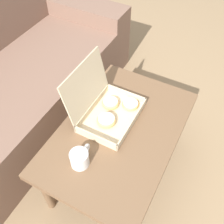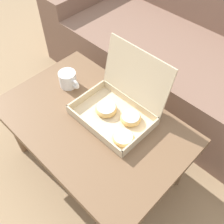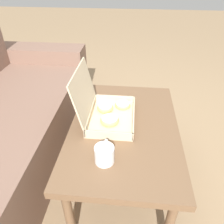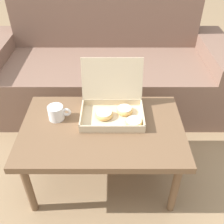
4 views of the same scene
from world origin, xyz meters
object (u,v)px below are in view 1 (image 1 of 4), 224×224
at_px(coffee_table, 119,135).
at_px(couch, 2,93).
at_px(pastry_box, 107,107).
at_px(coffee_mug, 81,158).

bearing_deg(coffee_table, couch, 90.00).
distance_m(pastry_box, coffee_mug, 0.34).
relative_size(pastry_box, coffee_mug, 2.73).
bearing_deg(couch, coffee_mug, -107.92).
bearing_deg(coffee_table, pastry_box, 57.67).
xyz_separation_m(coffee_table, pastry_box, (0.07, 0.12, 0.10)).
relative_size(coffee_table, pastry_box, 2.54).
bearing_deg(pastry_box, couch, 95.29).
bearing_deg(pastry_box, coffee_table, -122.33).
distance_m(couch, coffee_mug, 0.89).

